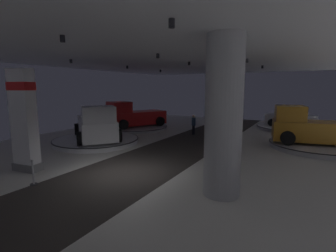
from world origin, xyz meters
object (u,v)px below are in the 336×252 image
(pickup_truck_far_left, at_px, (133,116))
(display_car_deep_right, at_px, (291,118))
(display_platform_far_left, at_px, (137,127))
(brand_sign_pylon, at_px, (24,119))
(display_platform_far_right, at_px, (318,146))
(pickup_truck_far_right, at_px, (313,128))
(display_platform_deep_right, at_px, (290,127))
(visitor_walking_near, at_px, (208,128))
(column_right, at_px, (224,117))
(pickup_truck_mid_left, at_px, (96,125))
(display_platform_mid_left, at_px, (97,141))
(visitor_walking_far, at_px, (194,123))

(pickup_truck_far_left, height_order, display_car_deep_right, pickup_truck_far_left)
(display_platform_far_left, bearing_deg, display_car_deep_right, 28.00)
(brand_sign_pylon, bearing_deg, display_platform_far_right, 44.17)
(display_platform_far_right, bearing_deg, pickup_truck_far_right, -170.10)
(display_platform_far_right, height_order, display_platform_deep_right, display_platform_far_right)
(display_platform_deep_right, distance_m, display_car_deep_right, 0.88)
(pickup_truck_far_left, bearing_deg, display_platform_deep_right, 28.69)
(display_platform_far_left, distance_m, visitor_walking_near, 7.90)
(column_right, distance_m, pickup_truck_mid_left, 10.50)
(pickup_truck_far_right, xyz_separation_m, display_platform_mid_left, (-12.81, -5.59, -1.08))
(column_right, bearing_deg, display_platform_deep_right, 86.15)
(pickup_truck_mid_left, distance_m, visitor_walking_far, 7.66)
(pickup_truck_far_left, relative_size, pickup_truck_far_right, 1.02)
(pickup_truck_far_right, distance_m, display_platform_mid_left, 14.02)
(display_platform_mid_left, relative_size, pickup_truck_mid_left, 1.04)
(visitor_walking_near, bearing_deg, display_platform_far_left, 166.51)
(brand_sign_pylon, distance_m, pickup_truck_far_right, 16.08)
(display_platform_mid_left, xyz_separation_m, display_platform_deep_right, (11.11, 13.08, -0.03))
(display_platform_mid_left, bearing_deg, display_platform_deep_right, 49.66)
(display_platform_far_right, xyz_separation_m, display_car_deep_right, (-2.05, 7.43, 0.85))
(display_platform_far_right, xyz_separation_m, pickup_truck_far_right, (-0.32, -0.06, 1.08))
(pickup_truck_mid_left, bearing_deg, column_right, -20.90)
(brand_sign_pylon, relative_size, pickup_truck_far_left, 0.80)
(display_car_deep_right, bearing_deg, visitor_walking_near, -119.64)
(pickup_truck_mid_left, bearing_deg, visitor_walking_far, 56.41)
(display_platform_far_right, relative_size, visitor_walking_near, 3.57)
(display_platform_deep_right, bearing_deg, display_platform_far_left, -152.06)
(display_platform_mid_left, height_order, pickup_truck_mid_left, pickup_truck_mid_left)
(display_platform_deep_right, relative_size, visitor_walking_far, 3.68)
(column_right, xyz_separation_m, pickup_truck_far_right, (2.85, 9.50, -1.48))
(pickup_truck_mid_left, bearing_deg, display_platform_far_right, 24.43)
(column_right, xyz_separation_m, visitor_walking_far, (-5.48, 10.08, -1.84))
(display_platform_far_left, distance_m, pickup_truck_far_left, 1.08)
(pickup_truck_far_right, height_order, display_car_deep_right, pickup_truck_far_right)
(column_right, relative_size, visitor_walking_near, 3.46)
(pickup_truck_mid_left, height_order, display_platform_deep_right, pickup_truck_mid_left)
(column_right, height_order, display_platform_far_right, column_right)
(column_right, xyz_separation_m, display_platform_far_left, (-11.34, 10.37, -2.62))
(pickup_truck_far_left, distance_m, display_platform_far_right, 14.69)
(pickup_truck_far_right, bearing_deg, display_car_deep_right, 103.07)
(display_car_deep_right, bearing_deg, brand_sign_pylon, -117.16)
(visitor_walking_far, bearing_deg, display_platform_mid_left, -125.99)
(display_platform_far_right, height_order, display_car_deep_right, display_car_deep_right)
(column_right, bearing_deg, brand_sign_pylon, -168.06)
(pickup_truck_mid_left, distance_m, visitor_walking_near, 7.72)
(pickup_truck_far_right, bearing_deg, brand_sign_pylon, -135.18)
(column_right, height_order, pickup_truck_far_right, column_right)
(column_right, xyz_separation_m, pickup_truck_mid_left, (-9.71, 3.71, -1.48))
(display_platform_far_left, distance_m, display_platform_far_right, 14.53)
(column_right, distance_m, pickup_truck_far_right, 10.03)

